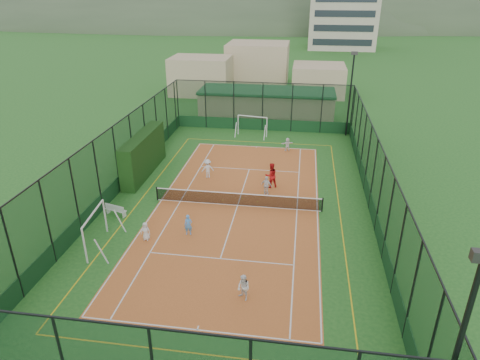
# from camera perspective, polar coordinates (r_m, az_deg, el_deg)

# --- Properties ---
(ground) EXTENTS (300.00, 300.00, 0.00)m
(ground) POSITION_cam_1_polar(r_m,az_deg,el_deg) (29.81, -0.33, -3.42)
(ground) COLOR #1E5A20
(ground) RESTS_ON ground
(court_slab) EXTENTS (11.17, 23.97, 0.01)m
(court_slab) POSITION_cam_1_polar(r_m,az_deg,el_deg) (29.81, -0.33, -3.41)
(court_slab) COLOR #A25024
(court_slab) RESTS_ON ground
(tennis_net) EXTENTS (11.67, 0.12, 1.06)m
(tennis_net) POSITION_cam_1_polar(r_m,az_deg,el_deg) (29.56, -0.33, -2.52)
(tennis_net) COLOR black
(tennis_net) RESTS_ON ground
(perimeter_fence) EXTENTS (18.12, 34.12, 5.00)m
(perimeter_fence) POSITION_cam_1_polar(r_m,az_deg,el_deg) (28.71, -0.34, 0.98)
(perimeter_fence) COLOR #11331A
(perimeter_fence) RESTS_ON ground
(floodlight_ne) EXTENTS (0.60, 0.26, 8.25)m
(floodlight_ne) POSITION_cam_1_polar(r_m,az_deg,el_deg) (43.95, 14.46, 10.91)
(floodlight_ne) COLOR black
(floodlight_ne) RESTS_ON ground
(clubhouse) EXTENTS (15.20, 7.20, 3.15)m
(clubhouse) POSITION_cam_1_polar(r_m,az_deg,el_deg) (49.73, 3.58, 10.16)
(clubhouse) COLOR tan
(clubhouse) RESTS_ON ground
(distant_hills) EXTENTS (200.00, 60.00, 24.00)m
(distant_hills) POSITION_cam_1_polar(r_m,az_deg,el_deg) (176.57, 7.56, 20.02)
(distant_hills) COLOR #384C33
(distant_hills) RESTS_ON ground
(hedge_left) EXTENTS (1.12, 7.47, 3.27)m
(hedge_left) POSITION_cam_1_polar(r_m,az_deg,el_deg) (35.09, -12.74, 3.36)
(hedge_left) COLOR black
(hedge_left) RESTS_ON ground
(white_bench) EXTENTS (1.57, 0.82, 0.85)m
(white_bench) POSITION_cam_1_polar(r_m,az_deg,el_deg) (29.61, -16.22, -3.78)
(white_bench) COLOR white
(white_bench) RESTS_ON ground
(futsal_goal_near) EXTENTS (3.50, 1.33, 2.21)m
(futsal_goal_near) POSITION_cam_1_polar(r_m,az_deg,el_deg) (26.23, -18.71, -6.35)
(futsal_goal_near) COLOR white
(futsal_goal_near) RESTS_ON ground
(futsal_goal_far) EXTENTS (3.21, 1.40, 2.00)m
(futsal_goal_far) POSITION_cam_1_polar(r_m,az_deg,el_deg) (43.34, 1.65, 7.20)
(futsal_goal_far) COLOR white
(futsal_goal_far) RESTS_ON ground
(child_near_left) EXTENTS (0.57, 0.38, 1.16)m
(child_near_left) POSITION_cam_1_polar(r_m,az_deg,el_deg) (26.36, -12.47, -6.68)
(child_near_left) COLOR silver
(child_near_left) RESTS_ON court_slab
(child_near_mid) EXTENTS (0.52, 0.39, 1.32)m
(child_near_mid) POSITION_cam_1_polar(r_m,az_deg,el_deg) (26.41, -6.91, -5.95)
(child_near_mid) COLOR #4F94E0
(child_near_mid) RESTS_ON court_slab
(child_near_right) EXTENTS (0.85, 0.83, 1.38)m
(child_near_right) POSITION_cam_1_polar(r_m,az_deg,el_deg) (21.31, 0.48, -14.15)
(child_near_right) COLOR white
(child_near_right) RESTS_ON court_slab
(child_far_left) EXTENTS (1.14, 0.93, 1.54)m
(child_far_left) POSITION_cam_1_polar(r_m,az_deg,el_deg) (33.80, -4.33, 1.53)
(child_far_left) COLOR silver
(child_far_left) RESTS_ON court_slab
(child_far_right) EXTENTS (0.90, 0.62, 1.42)m
(child_far_right) POSITION_cam_1_polar(r_m,az_deg,el_deg) (31.09, 3.55, -0.74)
(child_far_right) COLOR silver
(child_far_right) RESTS_ON court_slab
(child_far_back) EXTENTS (1.21, 0.75, 1.24)m
(child_far_back) POSITION_cam_1_polar(r_m,az_deg,el_deg) (39.62, 6.34, 4.77)
(child_far_back) COLOR white
(child_far_back) RESTS_ON court_slab
(coach) EXTENTS (1.16, 1.06, 1.93)m
(coach) POSITION_cam_1_polar(r_m,az_deg,el_deg) (32.14, 4.16, 0.63)
(coach) COLOR #B61315
(coach) RESTS_ON court_slab
(tennis_balls) EXTENTS (2.77, 1.64, 0.07)m
(tennis_balls) POSITION_cam_1_polar(r_m,az_deg,el_deg) (30.70, 0.87, -2.45)
(tennis_balls) COLOR #CCE033
(tennis_balls) RESTS_ON court_slab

